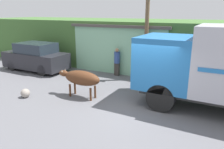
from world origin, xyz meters
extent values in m
plane|color=slate|center=(0.00, 0.00, 0.00)|extent=(60.00, 60.00, 0.00)
cube|color=#426B33|center=(0.00, 6.96, 1.53)|extent=(32.00, 6.13, 3.06)
cube|color=#8CC69E|center=(-3.07, 5.04, 1.37)|extent=(5.92, 2.40, 2.74)
cube|color=#4C4742|center=(-3.07, 5.04, 2.82)|extent=(6.22, 2.70, 0.16)
cube|color=#236BB2|center=(0.57, 1.18, 1.71)|extent=(2.12, 2.48, 1.99)
cube|color=#232D38|center=(-0.51, 1.18, 2.06)|extent=(0.04, 2.11, 0.70)
cylinder|color=black|center=(0.68, 0.21, 0.53)|extent=(1.06, 0.55, 1.06)
ellipsoid|color=#512D19|center=(-2.71, -0.15, 0.87)|extent=(1.74, 0.64, 0.64)
ellipsoid|color=#512D19|center=(-3.70, -0.15, 0.95)|extent=(0.48, 0.28, 0.28)
cone|color=#B7AD93|center=(-3.70, -0.26, 1.09)|extent=(0.06, 0.06, 0.11)
cone|color=#B7AD93|center=(-3.70, -0.04, 1.09)|extent=(0.06, 0.06, 0.11)
cylinder|color=#512D19|center=(-3.25, -0.33, 0.28)|extent=(0.09, 0.09, 0.56)
cylinder|color=#512D19|center=(-3.25, 0.02, 0.28)|extent=(0.09, 0.09, 0.56)
cylinder|color=#512D19|center=(-2.17, -0.33, 0.28)|extent=(0.09, 0.09, 0.56)
cylinder|color=#512D19|center=(-2.17, 0.02, 0.28)|extent=(0.09, 0.09, 0.56)
cube|color=#232328|center=(-8.02, 2.26, 0.66)|extent=(4.22, 1.76, 0.96)
cube|color=#232D38|center=(-7.91, 2.26, 1.45)|extent=(2.32, 1.62, 0.61)
cylinder|color=black|center=(-9.33, 1.52, 0.33)|extent=(0.66, 0.28, 0.66)
cylinder|color=black|center=(-6.71, 1.52, 0.33)|extent=(0.66, 0.28, 0.66)
cube|color=#38332D|center=(-2.91, 3.59, 0.37)|extent=(0.30, 0.21, 0.75)
cylinder|color=#334C8C|center=(-2.91, 3.59, 1.07)|extent=(0.36, 0.36, 0.65)
sphere|color=#A87A56|center=(-2.91, 3.59, 1.50)|extent=(0.21, 0.21, 0.21)
cylinder|color=brown|center=(-1.19, 3.58, 2.60)|extent=(0.21, 0.21, 5.20)
sphere|color=gray|center=(-4.90, -1.35, 0.20)|extent=(0.39, 0.39, 0.39)
camera|label=1|loc=(2.63, -7.44, 3.62)|focal=35.00mm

